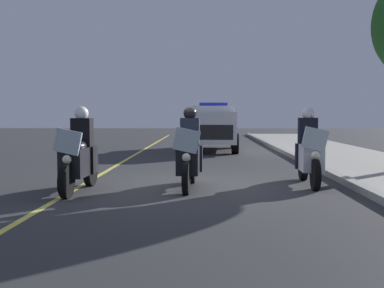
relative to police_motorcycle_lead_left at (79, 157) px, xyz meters
name	(u,v)px	position (x,y,z in m)	size (l,w,h in m)	color
ground_plane	(192,186)	(-0.81, 2.23, -0.70)	(80.00, 80.00, 0.00)	#333335
curb_strip	(351,183)	(-0.81, 5.67, -0.62)	(48.00, 0.24, 0.15)	#9E9B93
lane_stripe_center	(82,185)	(-0.81, -0.18, -0.70)	(48.00, 0.12, 0.01)	#E0D14C
police_motorcycle_lead_left	(79,157)	(0.00, 0.00, 0.00)	(2.14, 0.59, 1.72)	black
police_motorcycle_lead_right	(189,155)	(-0.47, 2.19, 0.00)	(2.14, 0.59, 1.72)	black
police_motorcycle_trailing	(309,153)	(-1.02, 4.81, 0.00)	(2.14, 0.59, 1.72)	black
police_suv	(213,126)	(-10.46, 2.87, 0.37)	(4.98, 2.25, 2.05)	silver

